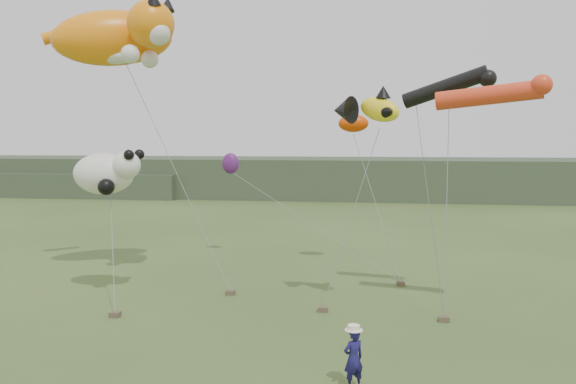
% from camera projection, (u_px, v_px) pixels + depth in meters
% --- Properties ---
extents(ground, '(120.00, 120.00, 0.00)m').
position_uv_depth(ground, '(303.00, 364.00, 15.06)').
color(ground, '#385123').
rests_on(ground, ground).
extents(headland, '(90.00, 13.00, 4.00)m').
position_uv_depth(headland, '(324.00, 178.00, 59.36)').
color(headland, '#2D3D28').
rests_on(headland, ground).
extents(festival_attendant, '(0.65, 0.60, 1.48)m').
position_uv_depth(festival_attendant, '(353.00, 359.00, 13.51)').
color(festival_attendant, '#18144D').
rests_on(festival_attendant, ground).
extents(sandbag_anchors, '(11.33, 5.84, 0.18)m').
position_uv_depth(sandbag_anchors, '(304.00, 303.00, 20.40)').
color(sandbag_anchors, brown).
rests_on(sandbag_anchors, ground).
extents(cat_kite, '(6.56, 4.56, 2.90)m').
position_uv_depth(cat_kite, '(121.00, 36.00, 22.81)').
color(cat_kite, orange).
rests_on(cat_kite, ground).
extents(fish_kite, '(2.66, 1.72, 1.34)m').
position_uv_depth(fish_kite, '(366.00, 109.00, 18.87)').
color(fish_kite, yellow).
rests_on(fish_kite, ground).
extents(tube_kites, '(4.54, 3.19, 1.60)m').
position_uv_depth(tube_kites, '(477.00, 90.00, 18.91)').
color(tube_kites, black).
rests_on(tube_kites, ground).
extents(panda_kite, '(2.75, 1.78, 1.71)m').
position_uv_depth(panda_kite, '(107.00, 173.00, 21.08)').
color(panda_kite, white).
rests_on(panda_kite, ground).
extents(misc_kites, '(7.38, 2.67, 2.88)m').
position_uv_depth(misc_kites, '(303.00, 140.00, 26.65)').
color(misc_kites, '#D53D03').
rests_on(misc_kites, ground).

